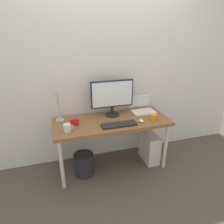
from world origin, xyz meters
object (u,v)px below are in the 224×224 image
at_px(desk, 112,125).
at_px(monitor, 112,96).
at_px(laptop, 142,107).
at_px(mouse, 141,121).
at_px(coffee_mug, 154,117).
at_px(computer_tower, 149,147).
at_px(photo_frame, 74,122).
at_px(wastebasket, 84,164).
at_px(desk_lamp, 57,96).
at_px(glass_cup, 67,128).
at_px(keyboard, 119,125).

xyz_separation_m(desk, monitor, (0.05, 0.17, 0.34)).
height_order(laptop, mouse, laptop).
xyz_separation_m(coffee_mug, computer_tower, (0.05, 0.13, -0.54)).
bearing_deg(coffee_mug, laptop, 92.52).
distance_m(photo_frame, wastebasket, 0.61).
height_order(desk_lamp, wastebasket, desk_lamp).
distance_m(desk, glass_cup, 0.60).
xyz_separation_m(desk, coffee_mug, (0.52, -0.14, 0.11)).
relative_size(monitor, photo_frame, 5.24).
bearing_deg(laptop, desk, -159.73).
distance_m(keyboard, wastebasket, 0.73).
bearing_deg(coffee_mug, photo_frame, 172.52).
relative_size(desk, keyboard, 3.39).
relative_size(photo_frame, wastebasket, 0.37).
bearing_deg(computer_tower, glass_cup, -174.20).
bearing_deg(wastebasket, desk, 7.63).
height_order(desk_lamp, photo_frame, desk_lamp).
distance_m(keyboard, mouse, 0.30).
bearing_deg(desk_lamp, coffee_mug, -15.02).
distance_m(laptop, computer_tower, 0.60).
distance_m(photo_frame, computer_tower, 1.18).
bearing_deg(desk_lamp, wastebasket, -42.48).
relative_size(mouse, wastebasket, 0.30).
xyz_separation_m(monitor, laptop, (0.45, 0.02, -0.22)).
bearing_deg(keyboard, desk, 105.29).
distance_m(desk_lamp, mouse, 1.09).
relative_size(coffee_mug, photo_frame, 1.03).
xyz_separation_m(glass_cup, photo_frame, (0.10, 0.12, 0.00)).
xyz_separation_m(desk_lamp, keyboard, (0.69, -0.33, -0.32)).
bearing_deg(photo_frame, desk_lamp, 132.43).
height_order(desk, glass_cup, glass_cup).
bearing_deg(photo_frame, keyboard, -15.65).
bearing_deg(desk_lamp, laptop, 0.92).
distance_m(desk_lamp, keyboard, 0.83).
relative_size(mouse, coffee_mug, 0.79).
bearing_deg(keyboard, laptop, 36.87).
distance_m(glass_cup, computer_tower, 1.27).
bearing_deg(computer_tower, desk_lamp, 171.35).
xyz_separation_m(monitor, coffee_mug, (0.47, -0.31, -0.24)).
distance_m(desk, computer_tower, 0.72).
height_order(laptop, glass_cup, laptop).
height_order(desk_lamp, keyboard, desk_lamp).
distance_m(desk_lamp, wastebasket, 0.96).
xyz_separation_m(desk, desk_lamp, (-0.65, 0.17, 0.40)).
height_order(monitor, desk_lamp, monitor).
xyz_separation_m(coffee_mug, photo_frame, (-1.00, 0.13, 0.01)).
xyz_separation_m(desk, photo_frame, (-0.48, -0.01, 0.11)).
height_order(laptop, coffee_mug, laptop).
height_order(glass_cup, computer_tower, glass_cup).
distance_m(laptop, coffee_mug, 0.33).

